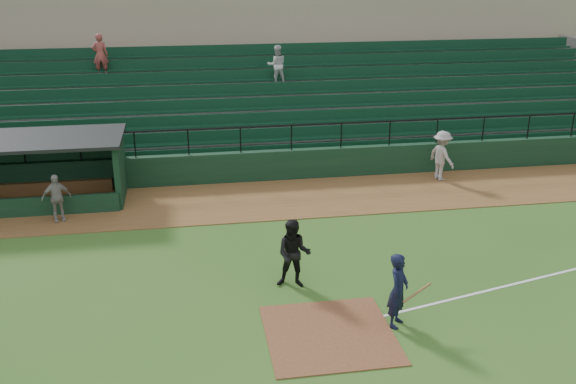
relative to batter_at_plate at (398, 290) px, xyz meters
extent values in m
plane|color=#335F1E|center=(-1.70, 0.83, -0.94)|extent=(90.00, 90.00, 0.00)
cube|color=brown|center=(-1.70, 8.83, -0.93)|extent=(40.00, 4.00, 0.03)
cube|color=brown|center=(-1.70, -0.17, -0.93)|extent=(3.00, 3.00, 0.03)
cube|color=#10311C|center=(-1.70, 11.03, -0.34)|extent=(36.00, 0.35, 1.20)
cylinder|color=black|center=(-1.70, 11.03, 1.26)|extent=(36.00, 0.06, 0.06)
cube|color=slate|center=(-1.70, 15.93, 0.86)|extent=(36.00, 9.00, 3.60)
cube|color=#0E3620|center=(-1.70, 15.43, 1.31)|extent=(34.56, 8.00, 4.05)
cube|color=tan|center=(-1.70, 22.43, 2.26)|extent=(38.00, 3.00, 6.40)
cube|color=slate|center=(-1.70, 20.43, 2.76)|extent=(36.00, 2.00, 0.20)
imported|color=silver|center=(-0.41, 16.73, 2.66)|extent=(0.88, 0.69, 1.81)
imported|color=#A2413B|center=(-8.42, 17.73, 3.17)|extent=(0.70, 0.46, 1.93)
cube|color=#10311C|center=(-11.45, 11.23, 0.21)|extent=(8.50, 0.20, 2.30)
cube|color=#10311C|center=(-7.20, 9.93, 0.21)|extent=(0.20, 2.60, 2.30)
cube|color=olive|center=(-11.45, 10.83, -0.69)|extent=(7.65, 0.40, 0.50)
imported|color=black|center=(0.00, 0.00, 0.00)|extent=(0.77, 0.82, 1.88)
cylinder|color=olive|center=(0.40, -0.20, 0.01)|extent=(0.79, 0.34, 0.35)
imported|color=black|center=(-2.12, 2.31, 0.02)|extent=(1.09, 0.95, 1.92)
imported|color=#A6A09C|center=(5.10, 9.88, 0.08)|extent=(1.11, 1.44, 1.97)
imported|color=#9D9893|center=(-9.15, 8.01, -0.10)|extent=(1.03, 0.69, 1.63)
camera|label=1|loc=(-4.80, -12.86, 7.53)|focal=39.98mm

